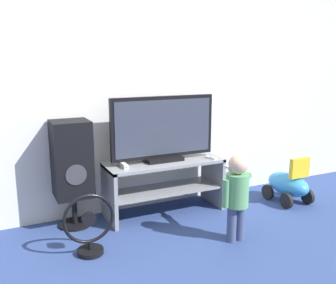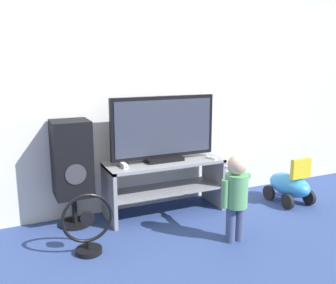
# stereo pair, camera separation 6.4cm
# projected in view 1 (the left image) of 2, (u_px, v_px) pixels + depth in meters

# --- Properties ---
(ground_plane) EXTENTS (16.00, 16.00, 0.00)m
(ground_plane) POSITION_uv_depth(u_px,v_px,m) (174.00, 220.00, 3.74)
(ground_plane) COLOR navy
(wall_back) EXTENTS (10.00, 0.06, 2.60)m
(wall_back) POSITION_uv_depth(u_px,v_px,m) (152.00, 86.00, 3.92)
(wall_back) COLOR silver
(wall_back) RESTS_ON ground_plane
(tv_stand) EXTENTS (1.22, 0.44, 0.55)m
(tv_stand) POSITION_uv_depth(u_px,v_px,m) (164.00, 179.00, 3.85)
(tv_stand) COLOR gray
(tv_stand) RESTS_ON ground_plane
(television) EXTENTS (1.11, 0.20, 0.66)m
(television) POSITION_uv_depth(u_px,v_px,m) (163.00, 129.00, 3.76)
(television) COLOR black
(television) RESTS_ON tv_stand
(game_console) EXTENTS (0.04, 0.17, 0.04)m
(game_console) POSITION_uv_depth(u_px,v_px,m) (124.00, 165.00, 3.59)
(game_console) COLOR white
(game_console) RESTS_ON tv_stand
(remote_primary) EXTENTS (0.07, 0.13, 0.03)m
(remote_primary) POSITION_uv_depth(u_px,v_px,m) (211.00, 158.00, 3.91)
(remote_primary) COLOR white
(remote_primary) RESTS_ON tv_stand
(child) EXTENTS (0.30, 0.45, 0.78)m
(child) POSITION_uv_depth(u_px,v_px,m) (237.00, 190.00, 3.23)
(child) COLOR #3F4C72
(child) RESTS_ON ground_plane
(speaker_tower) EXTENTS (0.35, 0.34, 1.02)m
(speaker_tower) POSITION_uv_depth(u_px,v_px,m) (72.00, 161.00, 3.48)
(speaker_tower) COLOR black
(speaker_tower) RESTS_ON ground_plane
(floor_fan) EXTENTS (0.42, 0.22, 0.52)m
(floor_fan) POSITION_uv_depth(u_px,v_px,m) (89.00, 227.00, 3.03)
(floor_fan) COLOR black
(floor_fan) RESTS_ON ground_plane
(ride_on_toy) EXTENTS (0.35, 0.55, 0.54)m
(ride_on_toy) POSITION_uv_depth(u_px,v_px,m) (289.00, 184.00, 4.18)
(ride_on_toy) COLOR #338CD1
(ride_on_toy) RESTS_ON ground_plane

